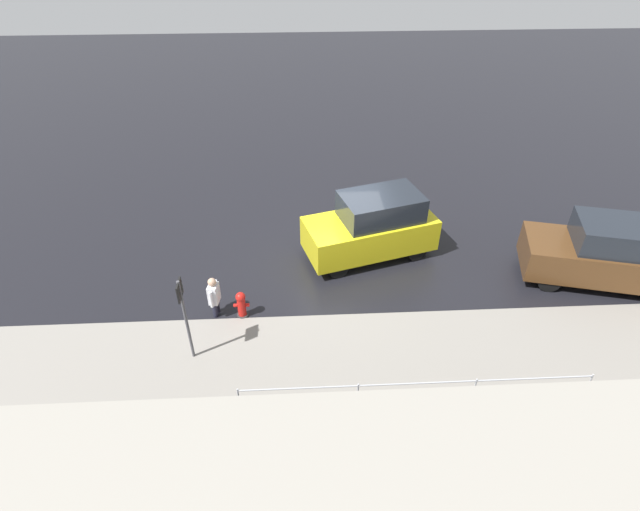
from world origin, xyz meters
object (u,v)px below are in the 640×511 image
(sign_post, at_px, (184,309))
(moving_hatchback, at_px, (373,226))
(parked_sedan, at_px, (608,253))
(pedestrian, at_px, (214,295))
(fire_hydrant, at_px, (241,305))

(sign_post, bearing_deg, moving_hatchback, -140.56)
(moving_hatchback, xyz_separation_m, sign_post, (4.90, 4.03, 0.55))
(parked_sedan, height_order, sign_post, sign_post)
(parked_sedan, xyz_separation_m, pedestrian, (10.98, 0.86, -0.31))
(sign_post, bearing_deg, pedestrian, -104.34)
(fire_hydrant, xyz_separation_m, pedestrian, (0.70, -0.11, 0.28))
(parked_sedan, relative_size, pedestrian, 3.77)
(sign_post, bearing_deg, parked_sedan, -168.18)
(parked_sedan, height_order, pedestrian, parked_sedan)
(fire_hydrant, relative_size, pedestrian, 0.66)
(parked_sedan, height_order, fire_hydrant, parked_sedan)
(fire_hydrant, height_order, sign_post, sign_post)
(pedestrian, relative_size, sign_post, 0.51)
(moving_hatchback, relative_size, pedestrian, 3.46)
(parked_sedan, distance_m, pedestrian, 11.01)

